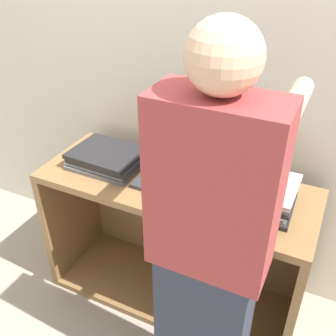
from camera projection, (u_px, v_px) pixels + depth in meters
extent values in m
plane|color=#9E9384|center=(154.00, 326.00, 2.02)|extent=(12.00, 12.00, 0.00)
cube|color=beige|center=(207.00, 65.00, 1.83)|extent=(8.00, 0.05, 2.40)
cube|color=olive|center=(175.00, 186.00, 1.82)|extent=(1.30, 0.49, 0.04)
cube|color=olive|center=(174.00, 290.00, 2.20)|extent=(1.30, 0.49, 0.04)
cube|color=olive|center=(74.00, 209.00, 2.24)|extent=(0.04, 0.49, 0.68)
cube|color=olive|center=(300.00, 285.00, 1.78)|extent=(0.04, 0.49, 0.68)
cube|color=olive|center=(191.00, 217.00, 2.18)|extent=(1.22, 0.04, 0.68)
cube|color=#333338|center=(175.00, 181.00, 1.80)|extent=(0.33, 0.26, 0.02)
cube|color=black|center=(176.00, 177.00, 1.80)|extent=(0.27, 0.14, 0.00)
cube|color=#333338|center=(189.00, 140.00, 1.84)|extent=(0.33, 0.05, 0.26)
cube|color=black|center=(188.00, 140.00, 1.84)|extent=(0.29, 0.04, 0.23)
cube|color=slate|center=(107.00, 163.00, 1.93)|extent=(0.33, 0.26, 0.02)
cube|color=#B7B7BC|center=(108.00, 158.00, 1.93)|extent=(0.33, 0.26, 0.02)
cube|color=#232326|center=(109.00, 157.00, 1.91)|extent=(0.34, 0.27, 0.02)
cube|color=#232326|center=(107.00, 153.00, 1.90)|extent=(0.34, 0.27, 0.02)
cube|color=#232326|center=(253.00, 202.00, 1.67)|extent=(0.34, 0.27, 0.02)
cube|color=slate|center=(252.00, 197.00, 1.66)|extent=(0.33, 0.26, 0.02)
cube|color=slate|center=(252.00, 193.00, 1.65)|extent=(0.34, 0.27, 0.02)
cube|color=#232326|center=(254.00, 190.00, 1.64)|extent=(0.34, 0.27, 0.02)
cube|color=slate|center=(253.00, 185.00, 1.63)|extent=(0.33, 0.26, 0.02)
cube|color=#B7B7BC|center=(256.00, 182.00, 1.61)|extent=(0.33, 0.26, 0.02)
cube|color=#2D3342|center=(203.00, 329.00, 1.57)|extent=(0.34, 0.20, 0.77)
cube|color=#993838|center=(214.00, 189.00, 1.21)|extent=(0.40, 0.20, 0.61)
sphere|color=#DBAD89|center=(224.00, 56.00, 0.99)|extent=(0.21, 0.21, 0.21)
cylinder|color=#DBAD89|center=(200.00, 87.00, 1.35)|extent=(0.07, 0.32, 0.07)
cylinder|color=#DBAD89|center=(295.00, 103.00, 1.23)|extent=(0.07, 0.32, 0.07)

